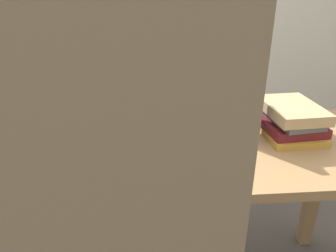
# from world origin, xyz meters

# --- Properties ---
(reading_desk) EXTENTS (1.55, 0.63, 0.77)m
(reading_desk) POSITION_xyz_m (0.00, 0.00, 0.66)
(reading_desk) COLOR #937047
(reading_desk) RESTS_ON ground_plane
(open_book) EXTENTS (0.53, 0.41, 0.07)m
(open_book) POSITION_xyz_m (-0.08, 0.02, 0.79)
(open_book) COLOR black
(open_book) RESTS_ON reading_desk
(book_stack_tall) EXTENTS (0.23, 0.28, 0.13)m
(book_stack_tall) POSITION_xyz_m (0.44, 0.06, 0.83)
(book_stack_tall) COLOR #BC8933
(book_stack_tall) RESTS_ON reading_desk
(book_standing_upright) EXTENTS (0.03, 0.18, 0.26)m
(book_standing_upright) POSITION_xyz_m (0.24, 0.08, 0.90)
(book_standing_upright) COLOR #1E284C
(book_standing_upright) RESTS_ON reading_desk
(reading_lamp) EXTENTS (0.16, 0.16, 0.40)m
(reading_lamp) POSITION_xyz_m (-0.42, 0.08, 1.05)
(reading_lamp) COLOR #2D2D33
(reading_lamp) RESTS_ON reading_desk
(coffee_mug) EXTENTS (0.11, 0.08, 0.10)m
(coffee_mug) POSITION_xyz_m (-0.31, 0.03, 0.82)
(coffee_mug) COLOR #B74238
(coffee_mug) RESTS_ON reading_desk
(pencil) EXTENTS (0.03, 0.18, 0.01)m
(pencil) POSITION_xyz_m (-0.07, -0.22, 0.77)
(pencil) COLOR gold
(pencil) RESTS_ON reading_desk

